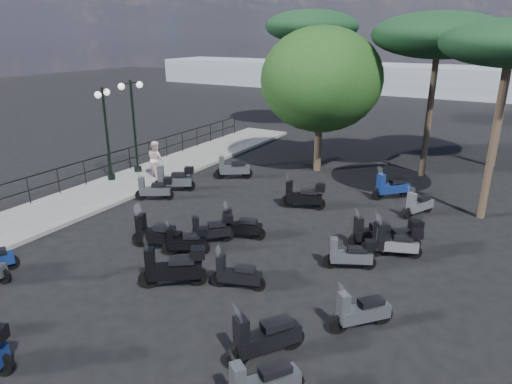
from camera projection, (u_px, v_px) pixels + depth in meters
The scene contains 30 objects.
ground at pixel (174, 261), 13.76m from camera, with size 120.00×120.00×0.00m, color black.
sidewalk at pixel (99, 194), 19.23m from camera, with size 3.00×30.00×0.15m, color #605D5B.
railing at pixel (71, 172), 19.41m from camera, with size 0.04×26.04×1.10m.
lamp_post_1 at pixel (106, 128), 20.14m from camera, with size 0.68×1.14×4.15m.
lamp_post_2 at pixel (134, 120), 21.29m from camera, with size 0.48×1.27×4.36m.
pedestrian_far at pixel (156, 159), 21.05m from camera, with size 0.82×0.64×1.69m, color beige.
scooter_3 at pixel (157, 235), 14.38m from camera, with size 1.79×0.74×1.45m.
scooter_4 at pixel (155, 189), 18.62m from camera, with size 1.41×0.97×1.26m.
scooter_5 at pixel (175, 179), 19.65m from camera, with size 1.65×1.07×1.44m.
scooter_8 at pixel (174, 268), 12.23m from camera, with size 1.61×1.25×1.49m.
scooter_9 at pixel (211, 230), 14.81m from camera, with size 1.21×1.20×1.24m.
scooter_10 at pixel (241, 226), 15.14m from camera, with size 1.55×0.70×1.27m.
scooter_11 at pixel (233, 169), 21.33m from camera, with size 1.52×1.13×1.42m.
scooter_14 at pixel (237, 275), 12.17m from camera, with size 1.47×0.67×1.21m.
scooter_15 at pixel (186, 241), 14.05m from camera, with size 1.32×0.94×1.18m.
scooter_16 at pixel (304, 196), 17.67m from camera, with size 1.71×0.78×1.40m.
scooter_17 at pixel (262, 384), 8.33m from camera, with size 1.08×1.42×1.33m.
scooter_18 at pixel (361, 312), 10.50m from camera, with size 1.16×1.27×1.29m.
scooter_19 at pixel (396, 243), 13.87m from camera, with size 1.54×0.77×1.27m.
scooter_20 at pixel (351, 255), 13.18m from camera, with size 1.43×0.85×1.23m.
scooter_21 at pixel (391, 187), 18.79m from camera, with size 1.30×1.37×1.41m.
scooter_24 at pixel (264, 338), 9.52m from camera, with size 1.15×1.59×1.47m.
scooter_25 at pixel (396, 239), 14.03m from camera, with size 1.43×1.34×1.42m.
scooter_26 at pixel (372, 233), 14.63m from camera, with size 1.31×1.15×1.31m.
scooter_27 at pixel (419, 205), 17.02m from camera, with size 0.86×1.46×1.26m.
broadleaf_tree at pixel (321, 80), 21.35m from camera, with size 5.74×5.74×6.87m.
pine_0 at pixel (439, 36), 19.90m from camera, with size 5.83×5.83×7.44m.
pine_2 at pixel (312, 27), 30.06m from camera, with size 6.19×6.19×7.97m.
pine_3 at pixel (511, 44), 14.98m from camera, with size 4.59×4.59×7.01m.
distant_hills at pixel (436, 80), 50.14m from camera, with size 70.00×8.00×3.00m, color gray.
Camera 1 is at (8.24, -9.44, 6.55)m, focal length 32.00 mm.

